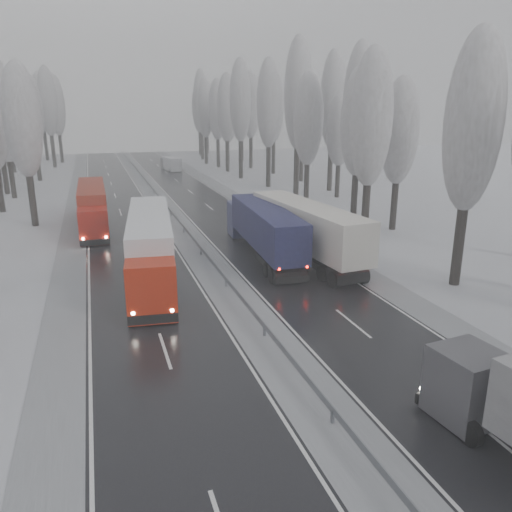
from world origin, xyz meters
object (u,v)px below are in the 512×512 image
truck_cream_box (300,226)px  truck_red_white (150,244)px  truck_red_red (92,204)px  box_truck_distant (171,164)px  truck_blue_box (262,227)px

truck_cream_box → truck_red_white: (-11.89, -1.72, -0.02)m
truck_cream_box → truck_red_red: 22.63m
box_truck_distant → truck_red_red: 47.27m
truck_blue_box → truck_red_white: 9.81m
truck_cream_box → truck_red_red: (-15.54, 16.44, -0.25)m
truck_blue_box → truck_red_red: size_ratio=1.03×
truck_red_white → truck_red_red: bearing=107.7°
truck_blue_box → truck_red_white: bearing=-157.4°
box_truck_distant → truck_red_white: size_ratio=0.40×
truck_blue_box → box_truck_distant: bearing=91.6°
truck_cream_box → truck_red_white: bearing=-177.1°
truck_blue_box → truck_red_red: 19.74m
truck_cream_box → truck_red_white: 12.02m
truck_red_red → box_truck_distant: bearing=72.1°
box_truck_distant → truck_red_red: bearing=-115.7°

